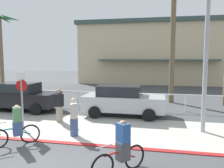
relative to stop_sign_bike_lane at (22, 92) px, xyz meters
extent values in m
plane|color=#424447|center=(2.94, 6.62, -1.68)|extent=(80.00, 80.00, 0.00)
cube|color=#ADAAA0|center=(2.94, 0.82, -1.67)|extent=(44.00, 4.00, 0.02)
cube|color=maroon|center=(2.94, -1.18, -1.66)|extent=(44.00, 0.24, 0.03)
cube|color=beige|center=(5.52, 23.39, 2.01)|extent=(19.57, 9.54, 7.37)
cube|color=#384C47|center=(5.52, 23.39, 5.95)|extent=(20.17, 10.14, 0.50)
cube|color=#384C47|center=(5.52, 18.12, 1.32)|extent=(13.70, 1.20, 0.16)
cylinder|color=white|center=(2.94, 5.12, -0.68)|extent=(26.97, 0.08, 0.08)
cylinder|color=white|center=(-3.80, 5.12, -1.18)|extent=(0.08, 0.08, 1.00)
cylinder|color=white|center=(-1.55, 5.12, -1.18)|extent=(0.08, 0.08, 1.00)
cylinder|color=white|center=(0.70, 5.12, -1.18)|extent=(0.08, 0.08, 1.00)
cylinder|color=white|center=(2.94, 5.12, -1.18)|extent=(0.08, 0.08, 1.00)
cylinder|color=white|center=(5.19, 5.12, -1.18)|extent=(0.08, 0.08, 1.00)
cylinder|color=white|center=(7.44, 5.12, -1.18)|extent=(0.08, 0.08, 1.00)
cylinder|color=gray|center=(0.00, 0.00, -0.58)|extent=(0.08, 0.08, 2.20)
cube|color=white|center=(0.00, 0.00, 0.70)|extent=(0.04, 0.56, 0.36)
cylinder|color=red|center=(0.00, 0.00, 0.30)|extent=(0.52, 0.03, 0.52)
cylinder|color=#9EA0A5|center=(7.75, 1.27, 2.07)|extent=(0.18, 0.18, 7.50)
cylinder|color=#756047|center=(-8.37, 9.70, 1.82)|extent=(0.36, 0.36, 7.00)
cone|color=#235B2D|center=(-7.69, 9.70, 5.06)|extent=(1.47, 0.32, 0.83)
cone|color=#235B2D|center=(-7.66, 10.29, 5.16)|extent=(1.67, 1.47, 0.64)
cone|color=#235B2D|center=(-8.25, 10.36, 5.08)|extent=(0.57, 1.48, 0.78)
cone|color=#235B2D|center=(-8.68, 10.24, 5.19)|extent=(0.94, 1.30, 0.58)
cone|color=#235B2D|center=(-7.71, 9.15, 5.13)|extent=(1.57, 1.39, 0.71)
cylinder|color=brown|center=(6.74, 7.95, 3.19)|extent=(0.36, 0.36, 9.73)
cube|color=black|center=(-2.22, 3.37, -0.95)|extent=(4.40, 1.80, 0.80)
cube|color=#1E2328|center=(-2.47, 3.37, -0.27)|extent=(2.29, 1.58, 0.56)
cylinder|color=black|center=(-0.82, 4.27, -1.35)|extent=(0.66, 0.22, 0.66)
cylinder|color=black|center=(-0.82, 2.47, -1.35)|extent=(0.66, 0.22, 0.66)
cylinder|color=black|center=(-3.63, 4.27, -1.35)|extent=(0.66, 0.22, 0.66)
cube|color=#B2B7BC|center=(4.00, 3.36, -0.95)|extent=(4.40, 1.80, 0.80)
cube|color=#1E2328|center=(3.75, 3.36, -0.27)|extent=(2.29, 1.58, 0.56)
cylinder|color=black|center=(5.41, 4.26, -1.35)|extent=(0.66, 0.22, 0.66)
cylinder|color=black|center=(5.41, 2.46, -1.35)|extent=(0.66, 0.22, 0.66)
cylinder|color=black|center=(2.59, 4.26, -1.35)|extent=(0.66, 0.22, 0.66)
cylinder|color=black|center=(2.59, 2.46, -1.35)|extent=(0.66, 0.22, 0.66)
torus|color=black|center=(4.49, -3.40, -1.35)|extent=(0.53, 0.57, 0.72)
torus|color=black|center=(5.23, -2.59, -1.35)|extent=(0.53, 0.57, 0.72)
cylinder|color=red|center=(5.01, -2.84, -1.20)|extent=(0.50, 0.54, 0.35)
cylinder|color=red|center=(4.65, -3.22, -1.06)|extent=(0.30, 0.32, 0.07)
cylinder|color=red|center=(4.94, -2.91, -1.13)|extent=(0.05, 0.05, 0.44)
cylinder|color=silver|center=(4.52, -3.36, -0.80)|extent=(0.37, 0.39, 0.04)
cube|color=#4C4C51|center=(4.94, -2.91, -1.07)|extent=(0.42, 0.43, 0.52)
cube|color=#2D5699|center=(4.94, -2.91, -0.55)|extent=(0.43, 0.42, 0.52)
sphere|color=#9E7556|center=(4.94, -2.91, -0.32)|extent=(0.22, 0.22, 0.22)
torus|color=black|center=(1.18, -1.37, -1.35)|extent=(0.58, 0.52, 0.72)
cylinder|color=#197F7A|center=(0.93, -1.59, -1.20)|extent=(0.55, 0.49, 0.35)
cylinder|color=#197F7A|center=(0.54, -1.93, -1.06)|extent=(0.32, 0.29, 0.07)
cylinder|color=#197F7A|center=(0.86, -1.65, -1.13)|extent=(0.05, 0.05, 0.44)
cube|color=#384C7A|center=(0.86, -1.65, -1.07)|extent=(0.43, 0.42, 0.52)
cube|color=#4C7F51|center=(0.86, -1.65, -0.55)|extent=(0.42, 0.43, 0.52)
sphere|color=beige|center=(0.86, -1.65, -0.32)|extent=(0.22, 0.22, 0.22)
cylinder|color=#384C7A|center=(2.53, -0.36, -1.30)|extent=(0.40, 0.40, 0.75)
cube|color=#B7B2A8|center=(2.53, -0.36, -0.63)|extent=(0.37, 0.46, 0.58)
sphere|color=beige|center=(2.53, -0.36, -0.21)|extent=(0.21, 0.21, 0.21)
cylinder|color=gray|center=(1.06, 1.46, -1.28)|extent=(0.33, 0.33, 0.80)
cube|color=black|center=(1.06, 1.46, -0.57)|extent=(0.41, 0.27, 0.61)
sphere|color=#9E7556|center=(1.06, 1.46, -0.13)|extent=(0.22, 0.22, 0.22)
camera|label=1|loc=(5.87, -8.87, 1.44)|focal=36.67mm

